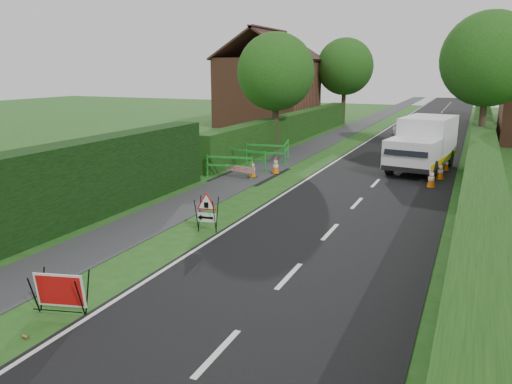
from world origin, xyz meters
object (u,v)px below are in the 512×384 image
(red_rect_sign, at_px, (60,291))
(works_van, at_px, (423,143))
(triangle_sign, at_px, (206,209))
(hatchback_car, at_px, (403,130))

(red_rect_sign, relative_size, works_van, 0.20)
(works_van, bearing_deg, red_rect_sign, -97.12)
(triangle_sign, relative_size, hatchback_car, 0.32)
(triangle_sign, xyz_separation_m, hatchback_car, (2.35, 23.62, -0.17))
(red_rect_sign, relative_size, hatchback_car, 0.35)
(red_rect_sign, relative_size, triangle_sign, 1.09)
(works_van, bearing_deg, hatchback_car, 110.21)
(red_rect_sign, distance_m, hatchback_car, 29.25)
(works_van, distance_m, hatchback_car, 11.65)
(red_rect_sign, xyz_separation_m, triangle_sign, (0.11, 5.53, 0.22))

